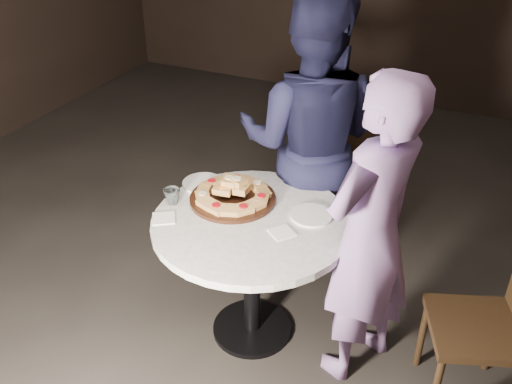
% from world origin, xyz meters
% --- Properties ---
extents(floor, '(7.00, 7.00, 0.00)m').
position_xyz_m(floor, '(0.00, 0.00, 0.00)').
color(floor, black).
rests_on(floor, ground).
extents(table, '(1.26, 1.26, 0.73)m').
position_xyz_m(table, '(0.12, -0.10, 0.60)').
color(table, black).
rests_on(table, ground).
extents(serving_board, '(0.54, 0.54, 0.02)m').
position_xyz_m(serving_board, '(-0.04, 0.02, 0.74)').
color(serving_board, black).
rests_on(serving_board, table).
extents(focaccia_pile, '(0.40, 0.40, 0.10)m').
position_xyz_m(focaccia_pile, '(-0.05, 0.02, 0.78)').
color(focaccia_pile, tan).
rests_on(focaccia_pile, serving_board).
extents(plate_left, '(0.29, 0.29, 0.01)m').
position_xyz_m(plate_left, '(-0.26, 0.09, 0.74)').
color(plate_left, white).
rests_on(plate_left, table).
extents(plate_right, '(0.27, 0.27, 0.01)m').
position_xyz_m(plate_right, '(0.37, 0.04, 0.74)').
color(plate_right, white).
rests_on(plate_right, table).
extents(water_glass, '(0.11, 0.11, 0.08)m').
position_xyz_m(water_glass, '(-0.31, -0.13, 0.77)').
color(water_glass, silver).
rests_on(water_glass, table).
extents(napkin_near, '(0.15, 0.15, 0.01)m').
position_xyz_m(napkin_near, '(-0.27, -0.27, 0.74)').
color(napkin_near, white).
rests_on(napkin_near, table).
extents(napkin_far, '(0.15, 0.15, 0.01)m').
position_xyz_m(napkin_far, '(0.29, -0.14, 0.74)').
color(napkin_far, white).
rests_on(napkin_far, table).
extents(chair_far, '(0.53, 0.54, 0.85)m').
position_xyz_m(chair_far, '(0.20, 1.05, 0.49)').
color(chair_far, black).
rests_on(chair_far, ground).
extents(chair_right, '(0.54, 0.52, 0.86)m').
position_xyz_m(chair_right, '(1.29, -0.04, 0.50)').
color(chair_right, black).
rests_on(chair_right, ground).
extents(diner_navy, '(0.94, 0.79, 1.73)m').
position_xyz_m(diner_navy, '(0.17, 0.56, 0.86)').
color(diner_navy, black).
rests_on(diner_navy, ground).
extents(diner_teal, '(0.57, 0.67, 1.57)m').
position_xyz_m(diner_teal, '(0.69, -0.07, 0.78)').
color(diner_teal, '#7B629F').
rests_on(diner_teal, ground).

